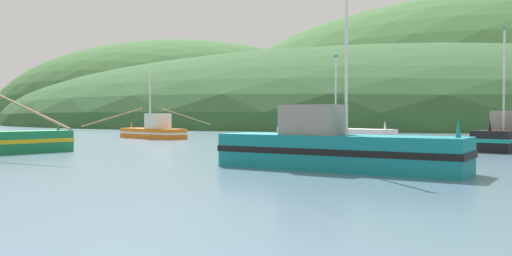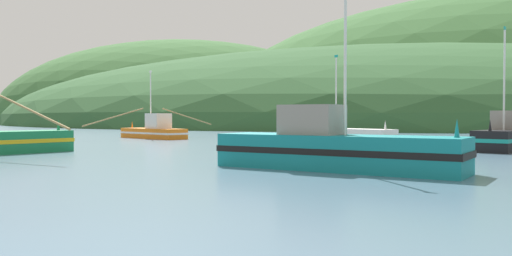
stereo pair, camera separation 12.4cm
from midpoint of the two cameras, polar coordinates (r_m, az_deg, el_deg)
hill_far_center at (r=277.44m, az=-8.56°, el=0.89°), size 190.90×152.72×79.92m
hill_far_right at (r=156.90m, az=12.32°, el=0.51°), size 214.84×171.87×39.75m
hill_far_left at (r=253.34m, az=22.36°, el=0.76°), size 81.83×65.47×108.84m
hill_mid_right at (r=179.50m, az=24.48°, el=0.52°), size 183.40×146.72×75.34m
fishing_boat_black at (r=38.13m, az=25.23°, el=-0.85°), size 4.97×7.20×7.91m
fishing_boat_white at (r=44.20m, az=7.95°, el=-0.57°), size 10.89×8.37×7.18m
fishing_boat_teal at (r=22.45m, az=8.28°, el=-2.16°), size 10.82×5.14×7.28m
fishing_boat_orange at (r=53.15m, az=-10.99°, el=-0.29°), size 8.36×13.47×6.70m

